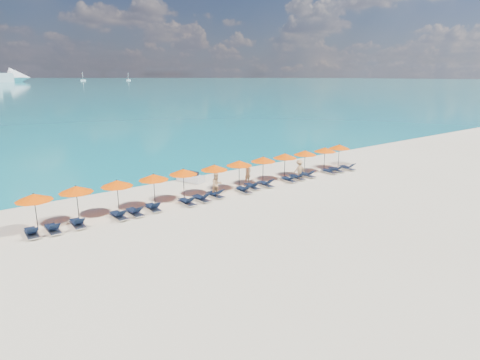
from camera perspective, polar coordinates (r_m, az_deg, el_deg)
ground at (r=28.30m, az=3.68°, el=-3.59°), size 1400.00×1400.00×0.00m
sailboat_near at (r=621.93m, az=-15.58°, el=13.56°), size 6.06×2.02×11.12m
sailboat_far at (r=614.77m, az=-21.42°, el=13.10°), size 6.68×2.23×12.24m
jetski at (r=34.54m, az=-7.01°, el=0.36°), size 1.65×2.65×0.88m
beachgoer_a at (r=33.64m, az=1.12°, el=0.98°), size 0.70×0.52×1.75m
beachgoer_b at (r=30.06m, az=-3.32°, el=-0.68°), size 0.88×0.51×1.81m
beachgoer_c at (r=35.29m, az=8.43°, el=1.48°), size 1.22×0.75×1.76m
umbrella_0 at (r=26.13m, az=-27.27°, el=-2.19°), size 2.10×2.10×2.28m
umbrella_1 at (r=26.83m, az=-22.30°, el=-1.23°), size 2.10×2.10×2.28m
umbrella_2 at (r=27.38m, az=-17.11°, el=-0.46°), size 2.10×2.10×2.28m
umbrella_3 at (r=28.40m, az=-12.19°, el=0.41°), size 2.10×2.10×2.28m
umbrella_4 at (r=29.58m, az=-8.07°, el=1.17°), size 2.10×2.10×2.28m
umbrella_5 at (r=30.73m, az=-3.68°, el=1.81°), size 2.10×2.10×2.28m
umbrella_6 at (r=32.18m, az=-0.12°, el=2.43°), size 2.10×2.10×2.28m
umbrella_7 at (r=33.71m, az=3.32°, el=2.97°), size 2.10×2.10×2.28m
umbrella_8 at (r=35.27m, az=6.41°, el=3.44°), size 2.10×2.10×2.28m
umbrella_9 at (r=36.96m, az=9.25°, el=3.86°), size 2.10×2.10×2.28m
umbrella_10 at (r=38.86m, az=12.00°, el=4.26°), size 2.10×2.10×2.28m
umbrella_11 at (r=40.77m, az=13.94°, el=4.63°), size 2.10×2.10×2.28m
lounger_0 at (r=25.74m, az=-27.51°, el=-6.65°), size 0.67×1.72×0.66m
lounger_1 at (r=25.82m, az=-25.07°, el=-6.30°), size 0.66×1.71×0.66m
lounger_2 at (r=26.14m, az=-22.09°, el=-5.72°), size 0.66×1.72×0.66m
lounger_3 at (r=26.71m, az=-16.88°, el=-4.82°), size 0.73×1.74×0.66m
lounger_4 at (r=27.03m, az=-14.74°, el=-4.43°), size 0.71×1.73×0.66m
lounger_5 at (r=27.68m, az=-12.25°, el=-3.82°), size 0.73×1.74×0.66m
lounger_6 at (r=28.47m, az=-7.53°, el=-3.07°), size 0.65×1.71×0.66m
lounger_7 at (r=29.13m, az=-5.51°, el=-2.60°), size 0.78×1.75×0.66m
lounger_8 at (r=29.97m, az=-3.55°, el=-2.06°), size 0.77×1.75×0.66m
lounger_9 at (r=31.13m, az=0.52°, el=-1.38°), size 0.75×1.74×0.66m
lounger_10 at (r=32.12m, az=1.75°, el=-0.88°), size 0.72×1.73×0.66m
lounger_11 at (r=32.84m, az=3.66°, el=-0.55°), size 0.67×1.72×0.66m
lounger_12 at (r=34.47m, az=6.94°, el=0.11°), size 0.73×1.74×0.66m
lounger_13 at (r=35.31m, az=8.14°, el=0.42°), size 0.72×1.73×0.66m
lounger_14 at (r=36.29m, az=9.56°, el=0.76°), size 0.64×1.71×0.66m
lounger_15 at (r=38.02m, az=12.62°, el=1.24°), size 0.62×1.70×0.66m
lounger_16 at (r=38.85m, az=13.54°, el=1.48°), size 0.64×1.71×0.66m
lounger_17 at (r=39.87m, az=15.02°, el=1.72°), size 0.68×1.72×0.66m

